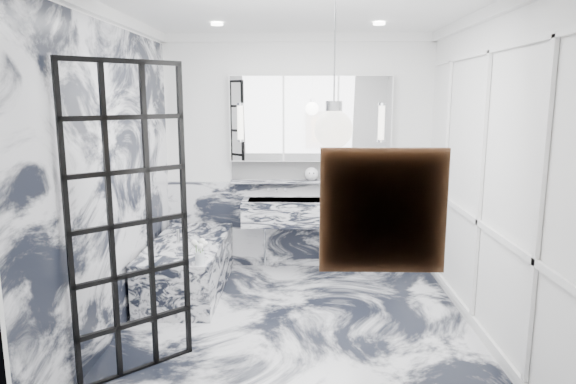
{
  "coord_description": "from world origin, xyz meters",
  "views": [
    {
      "loc": [
        0.03,
        -4.37,
        2.07
      ],
      "look_at": [
        -0.09,
        0.5,
        1.17
      ],
      "focal_mm": 32.0,
      "sensor_mm": 36.0,
      "label": 1
    }
  ],
  "objects_px": {
    "bathtub": "(188,266)",
    "crittall_door": "(131,224)",
    "mirror_cabinet": "(311,119)",
    "trough_sink": "(310,212)"
  },
  "relations": [
    {
      "from": "bathtub",
      "to": "crittall_door",
      "type": "bearing_deg",
      "value": -91.24
    },
    {
      "from": "mirror_cabinet",
      "to": "bathtub",
      "type": "height_order",
      "value": "mirror_cabinet"
    },
    {
      "from": "crittall_door",
      "to": "mirror_cabinet",
      "type": "bearing_deg",
      "value": 19.74
    },
    {
      "from": "trough_sink",
      "to": "mirror_cabinet",
      "type": "bearing_deg",
      "value": 90.0
    },
    {
      "from": "crittall_door",
      "to": "bathtub",
      "type": "bearing_deg",
      "value": 47.22
    },
    {
      "from": "crittall_door",
      "to": "trough_sink",
      "type": "relative_size",
      "value": 1.45
    },
    {
      "from": "trough_sink",
      "to": "bathtub",
      "type": "distance_m",
      "value": 1.55
    },
    {
      "from": "crittall_door",
      "to": "trough_sink",
      "type": "distance_m",
      "value": 2.72
    },
    {
      "from": "crittall_door",
      "to": "bathtub",
      "type": "height_order",
      "value": "crittall_door"
    },
    {
      "from": "trough_sink",
      "to": "mirror_cabinet",
      "type": "height_order",
      "value": "mirror_cabinet"
    }
  ]
}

